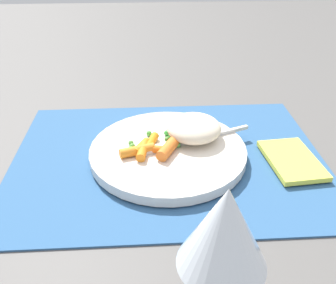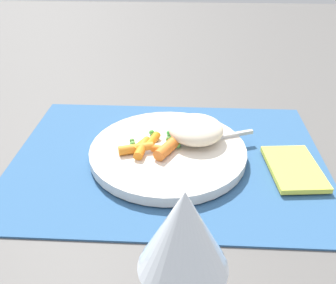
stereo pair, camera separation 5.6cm
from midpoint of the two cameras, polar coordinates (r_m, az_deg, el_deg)
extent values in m
plane|color=#565451|center=(0.60, 2.68, -2.66)|extent=(2.40, 2.40, 0.00)
cube|color=#2D5684|center=(0.59, 2.69, -2.42)|extent=(0.49, 0.36, 0.01)
cylinder|color=silver|center=(0.59, 2.71, -1.55)|extent=(0.24, 0.24, 0.02)
ellipsoid|color=beige|center=(0.60, 6.93, 1.81)|extent=(0.09, 0.09, 0.04)
cylinder|color=orange|center=(0.57, -1.28, -1.21)|extent=(0.02, 0.04, 0.01)
cylinder|color=orange|center=(0.58, -1.34, -0.60)|extent=(0.03, 0.04, 0.01)
cylinder|color=orange|center=(0.57, 0.85, -1.08)|extent=(0.05, 0.02, 0.01)
cylinder|color=orange|center=(0.59, 0.34, 0.16)|extent=(0.02, 0.04, 0.01)
cylinder|color=orange|center=(0.57, -2.08, -1.10)|extent=(0.05, 0.03, 0.01)
cylinder|color=orange|center=(0.57, 2.56, -0.99)|extent=(0.04, 0.06, 0.02)
sphere|color=green|center=(0.62, 0.09, 1.39)|extent=(0.01, 0.01, 0.01)
sphere|color=green|center=(0.58, -2.93, -0.73)|extent=(0.01, 0.01, 0.01)
sphere|color=green|center=(0.57, 3.03, -1.45)|extent=(0.01, 0.01, 0.01)
sphere|color=#53983E|center=(0.58, -2.70, -0.52)|extent=(0.01, 0.01, 0.01)
sphere|color=#55A842|center=(0.58, 4.25, -0.46)|extent=(0.01, 0.01, 0.01)
sphere|color=green|center=(0.60, 2.41, 0.42)|extent=(0.01, 0.01, 0.01)
sphere|color=#539339|center=(0.60, 2.48, 0.35)|extent=(0.01, 0.01, 0.01)
sphere|color=green|center=(0.60, 3.29, 0.64)|extent=(0.01, 0.01, 0.01)
sphere|color=#50913A|center=(0.59, -2.82, 0.10)|extent=(0.01, 0.01, 0.01)
sphere|color=green|center=(0.61, 2.41, 1.32)|extent=(0.01, 0.01, 0.01)
cube|color=silver|center=(0.58, 0.74, -1.01)|extent=(0.05, 0.03, 0.01)
cube|color=silver|center=(0.61, 9.29, 0.48)|extent=(0.14, 0.06, 0.01)
cone|color=silver|center=(0.30, 7.94, -13.49)|extent=(0.08, 0.08, 0.08)
cube|color=#EAE54C|center=(0.60, 21.13, -3.81)|extent=(0.08, 0.12, 0.01)
camera|label=1|loc=(0.03, -87.24, 1.70)|focal=40.18mm
camera|label=2|loc=(0.03, 92.76, -1.70)|focal=40.18mm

